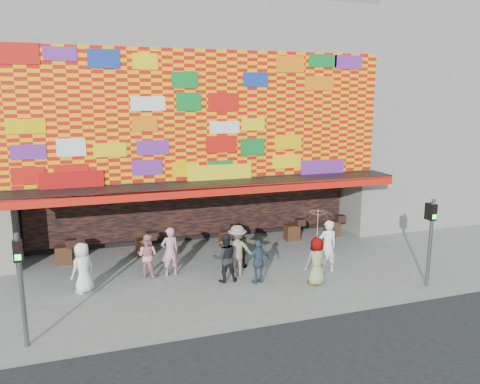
# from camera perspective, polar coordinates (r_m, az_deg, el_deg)

# --- Properties ---
(ground) EXTENTS (90.00, 90.00, 0.00)m
(ground) POSITION_cam_1_polar(r_m,az_deg,el_deg) (15.63, -0.16, -12.08)
(ground) COLOR slate
(ground) RESTS_ON ground
(shop_building) EXTENTS (15.20, 9.40, 10.00)m
(shop_building) POSITION_cam_1_polar(r_m,az_deg,el_deg) (22.25, -6.84, 8.84)
(shop_building) COLOR gray
(shop_building) RESTS_ON ground
(neighbor_right) EXTENTS (11.00, 8.00, 12.00)m
(neighbor_right) POSITION_cam_1_polar(r_m,az_deg,el_deg) (27.78, 20.95, 10.28)
(neighbor_right) COLOR gray
(neighbor_right) RESTS_ON ground
(signal_left) EXTENTS (0.22, 0.20, 3.00)m
(signal_left) POSITION_cam_1_polar(r_m,az_deg,el_deg) (12.99, -25.18, -9.42)
(signal_left) COLOR #59595B
(signal_left) RESTS_ON ground
(signal_right) EXTENTS (0.22, 0.20, 3.00)m
(signal_right) POSITION_cam_1_polar(r_m,az_deg,el_deg) (16.72, 22.26, -4.60)
(signal_right) COLOR #59595B
(signal_right) RESTS_ON ground
(ped_a) EXTENTS (0.97, 0.92, 1.67)m
(ped_a) POSITION_cam_1_polar(r_m,az_deg,el_deg) (16.13, -18.61, -8.75)
(ped_a) COLOR white
(ped_a) RESTS_ON ground
(ped_b) EXTENTS (0.69, 0.51, 1.76)m
(ped_b) POSITION_cam_1_polar(r_m,az_deg,el_deg) (16.88, -8.53, -7.17)
(ped_b) COLOR pink
(ped_b) RESTS_ON ground
(ped_c) EXTENTS (0.86, 0.69, 1.71)m
(ped_c) POSITION_cam_1_polar(r_m,az_deg,el_deg) (16.16, -1.83, -8.00)
(ped_c) COLOR black
(ped_c) RESTS_ON ground
(ped_d) EXTENTS (1.34, 1.03, 1.83)m
(ped_d) POSITION_cam_1_polar(r_m,az_deg,el_deg) (16.73, -0.32, -7.10)
(ped_d) COLOR gray
(ped_d) RESTS_ON ground
(ped_e) EXTENTS (0.94, 0.52, 1.52)m
(ped_e) POSITION_cam_1_polar(r_m,az_deg,el_deg) (16.06, 2.27, -8.49)
(ped_e) COLOR #34485B
(ped_e) RESTS_ON ground
(ped_f) EXTENTS (1.64, 0.91, 1.69)m
(ped_f) POSITION_cam_1_polar(r_m,az_deg,el_deg) (17.46, -0.11, -6.52)
(ped_f) COLOR gray
(ped_f) RESTS_ON ground
(ped_g) EXTENTS (0.85, 0.61, 1.64)m
(ped_g) POSITION_cam_1_polar(r_m,az_deg,el_deg) (16.13, 9.30, -8.33)
(ped_g) COLOR gray
(ped_g) RESTS_ON ground
(ped_h) EXTENTS (0.72, 0.48, 1.93)m
(ped_h) POSITION_cam_1_polar(r_m,az_deg,el_deg) (17.29, 10.62, -6.51)
(ped_h) COLOR white
(ped_h) RESTS_ON ground
(ped_i) EXTENTS (0.95, 0.91, 1.55)m
(ped_i) POSITION_cam_1_polar(r_m,az_deg,el_deg) (16.91, -11.21, -7.61)
(ped_i) COLOR pink
(ped_i) RESTS_ON ground
(parasol) EXTENTS (1.30, 1.31, 1.87)m
(parasol) POSITION_cam_1_polar(r_m,az_deg,el_deg) (15.73, 9.46, -3.73)
(parasol) COLOR #FFDBA0
(parasol) RESTS_ON ground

